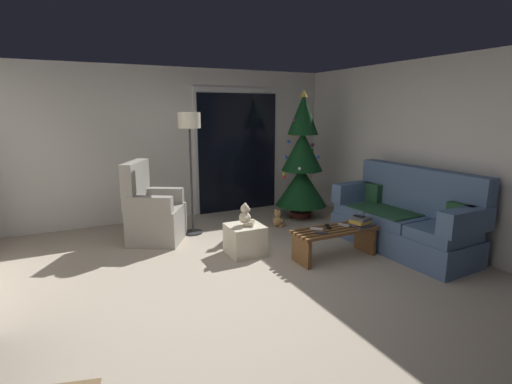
# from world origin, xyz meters

# --- Properties ---
(ground_plane) EXTENTS (7.00, 7.00, 0.00)m
(ground_plane) POSITION_xyz_m (0.00, 0.00, 0.00)
(ground_plane) COLOR #B2A38E
(wall_back) EXTENTS (5.72, 0.12, 2.50)m
(wall_back) POSITION_xyz_m (0.00, 3.06, 1.25)
(wall_back) COLOR silver
(wall_back) RESTS_ON ground
(wall_right) EXTENTS (0.12, 6.00, 2.50)m
(wall_right) POSITION_xyz_m (2.86, 0.00, 1.25)
(wall_right) COLOR silver
(wall_right) RESTS_ON ground
(patio_door_frame) EXTENTS (1.60, 0.02, 2.20)m
(patio_door_frame) POSITION_xyz_m (1.16, 2.99, 1.10)
(patio_door_frame) COLOR silver
(patio_door_frame) RESTS_ON ground
(patio_door_glass) EXTENTS (1.50, 0.02, 2.10)m
(patio_door_glass) POSITION_xyz_m (1.16, 2.97, 1.05)
(patio_door_glass) COLOR black
(patio_door_glass) RESTS_ON ground
(couch) EXTENTS (0.86, 1.97, 1.08)m
(couch) POSITION_xyz_m (2.32, 0.14, 0.40)
(couch) COLOR slate
(couch) RESTS_ON ground
(coffee_table) EXTENTS (1.10, 0.40, 0.38)m
(coffee_table) POSITION_xyz_m (1.29, 0.29, 0.26)
(coffee_table) COLOR brown
(coffee_table) RESTS_ON ground
(remote_black) EXTENTS (0.10, 0.16, 0.02)m
(remote_black) POSITION_xyz_m (1.24, 0.36, 0.39)
(remote_black) COLOR black
(remote_black) RESTS_ON coffee_table
(remote_graphite) EXTENTS (0.15, 0.12, 0.02)m
(remote_graphite) POSITION_xyz_m (1.01, 0.19, 0.39)
(remote_graphite) COLOR #333338
(remote_graphite) RESTS_ON coffee_table
(remote_white) EXTENTS (0.15, 0.13, 0.02)m
(remote_white) POSITION_xyz_m (1.05, 0.35, 0.39)
(remote_white) COLOR silver
(remote_white) RESTS_ON coffee_table
(remote_silver) EXTENTS (0.10, 0.16, 0.02)m
(remote_silver) POSITION_xyz_m (1.46, 0.32, 0.39)
(remote_silver) COLOR #ADADB2
(remote_silver) RESTS_ON coffee_table
(book_stack) EXTENTS (0.25, 0.23, 0.13)m
(book_stack) POSITION_xyz_m (1.62, 0.20, 0.45)
(book_stack) COLOR #4C4C51
(book_stack) RESTS_ON coffee_table
(cell_phone) EXTENTS (0.11, 0.16, 0.01)m
(cell_phone) POSITION_xyz_m (1.61, 0.22, 0.52)
(cell_phone) COLOR black
(cell_phone) RESTS_ON book_stack
(christmas_tree) EXTENTS (0.86, 0.86, 2.14)m
(christmas_tree) POSITION_xyz_m (1.91, 2.03, 0.94)
(christmas_tree) COLOR #4C1E19
(christmas_tree) RESTS_ON ground
(armchair) EXTENTS (0.94, 0.93, 1.13)m
(armchair) POSITION_xyz_m (-0.61, 1.92, 0.40)
(armchair) COLOR gray
(armchair) RESTS_ON ground
(floor_lamp) EXTENTS (0.32, 0.32, 1.78)m
(floor_lamp) POSITION_xyz_m (-0.02, 2.00, 1.51)
(floor_lamp) COLOR #2D2D30
(floor_lamp) RESTS_ON ground
(ottoman) EXTENTS (0.44, 0.44, 0.38)m
(ottoman) POSITION_xyz_m (0.34, 0.90, 0.19)
(ottoman) COLOR beige
(ottoman) RESTS_ON ground
(teddy_bear_cream) EXTENTS (0.22, 0.21, 0.29)m
(teddy_bear_cream) POSITION_xyz_m (0.35, 0.89, 0.51)
(teddy_bear_cream) COLOR beige
(teddy_bear_cream) RESTS_ON ottoman
(teddy_bear_honey_by_tree) EXTENTS (0.21, 0.21, 0.29)m
(teddy_bear_honey_by_tree) POSITION_xyz_m (1.28, 1.72, 0.12)
(teddy_bear_honey_by_tree) COLOR tan
(teddy_bear_honey_by_tree) RESTS_ON ground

